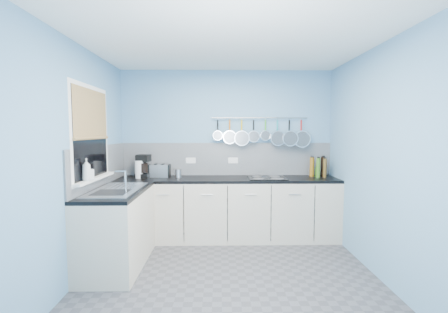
{
  "coord_description": "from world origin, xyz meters",
  "views": [
    {
      "loc": [
        -0.11,
        -3.22,
        1.58
      ],
      "look_at": [
        -0.05,
        0.75,
        1.25
      ],
      "focal_mm": 24.58,
      "sensor_mm": 36.0,
      "label": 1
    }
  ],
  "objects_px": {
    "paper_towel": "(139,169)",
    "hob": "(267,178)",
    "soap_bottle_b": "(89,172)",
    "soap_bottle_a": "(86,170)",
    "canister": "(178,173)",
    "coffee_maker": "(143,166)",
    "toaster": "(159,171)"
  },
  "relations": [
    {
      "from": "soap_bottle_a",
      "to": "hob",
      "type": "xyz_separation_m",
      "value": [
        2.11,
        1.11,
        -0.26
      ]
    },
    {
      "from": "coffee_maker",
      "to": "hob",
      "type": "height_order",
      "value": "coffee_maker"
    },
    {
      "from": "soap_bottle_b",
      "to": "toaster",
      "type": "relative_size",
      "value": 0.59
    },
    {
      "from": "paper_towel",
      "to": "coffee_maker",
      "type": "xyz_separation_m",
      "value": [
        0.05,
        0.06,
        0.04
      ]
    },
    {
      "from": "toaster",
      "to": "canister",
      "type": "height_order",
      "value": "toaster"
    },
    {
      "from": "soap_bottle_a",
      "to": "paper_towel",
      "type": "distance_m",
      "value": 1.18
    },
    {
      "from": "paper_towel",
      "to": "toaster",
      "type": "relative_size",
      "value": 0.88
    },
    {
      "from": "soap_bottle_a",
      "to": "hob",
      "type": "distance_m",
      "value": 2.4
    },
    {
      "from": "soap_bottle_a",
      "to": "soap_bottle_b",
      "type": "bearing_deg",
      "value": 90.0
    },
    {
      "from": "soap_bottle_a",
      "to": "paper_towel",
      "type": "xyz_separation_m",
      "value": [
        0.25,
        1.15,
        -0.14
      ]
    },
    {
      "from": "soap_bottle_b",
      "to": "hob",
      "type": "distance_m",
      "value": 2.37
    },
    {
      "from": "soap_bottle_b",
      "to": "paper_towel",
      "type": "relative_size",
      "value": 0.68
    },
    {
      "from": "soap_bottle_a",
      "to": "canister",
      "type": "xyz_separation_m",
      "value": [
        0.82,
        1.18,
        -0.21
      ]
    },
    {
      "from": "toaster",
      "to": "paper_towel",
      "type": "bearing_deg",
      "value": -151.02
    },
    {
      "from": "soap_bottle_b",
      "to": "paper_towel",
      "type": "bearing_deg",
      "value": 76.89
    },
    {
      "from": "toaster",
      "to": "canister",
      "type": "bearing_deg",
      "value": -12.22
    },
    {
      "from": "canister",
      "to": "hob",
      "type": "bearing_deg",
      "value": -2.69
    },
    {
      "from": "toaster",
      "to": "hob",
      "type": "bearing_deg",
      "value": -0.19
    },
    {
      "from": "coffee_maker",
      "to": "toaster",
      "type": "xyz_separation_m",
      "value": [
        0.22,
        0.06,
        -0.08
      ]
    },
    {
      "from": "toaster",
      "to": "soap_bottle_a",
      "type": "bearing_deg",
      "value": -107.31
    },
    {
      "from": "paper_towel",
      "to": "hob",
      "type": "relative_size",
      "value": 0.47
    },
    {
      "from": "coffee_maker",
      "to": "canister",
      "type": "height_order",
      "value": "coffee_maker"
    },
    {
      "from": "hob",
      "to": "soap_bottle_b",
      "type": "bearing_deg",
      "value": -153.28
    },
    {
      "from": "paper_towel",
      "to": "toaster",
      "type": "bearing_deg",
      "value": 23.66
    },
    {
      "from": "soap_bottle_a",
      "to": "coffee_maker",
      "type": "relative_size",
      "value": 0.71
    },
    {
      "from": "paper_towel",
      "to": "canister",
      "type": "distance_m",
      "value": 0.57
    },
    {
      "from": "paper_towel",
      "to": "toaster",
      "type": "height_order",
      "value": "paper_towel"
    },
    {
      "from": "toaster",
      "to": "canister",
      "type": "distance_m",
      "value": 0.31
    },
    {
      "from": "soap_bottle_b",
      "to": "toaster",
      "type": "height_order",
      "value": "soap_bottle_b"
    },
    {
      "from": "toaster",
      "to": "hob",
      "type": "relative_size",
      "value": 0.54
    },
    {
      "from": "hob",
      "to": "canister",
      "type": "bearing_deg",
      "value": 177.31
    },
    {
      "from": "soap_bottle_b",
      "to": "coffee_maker",
      "type": "xyz_separation_m",
      "value": [
        0.3,
        1.15,
        -0.07
      ]
    }
  ]
}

